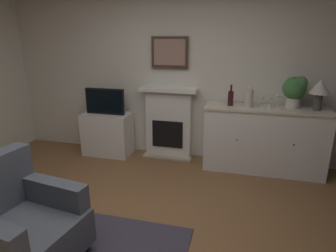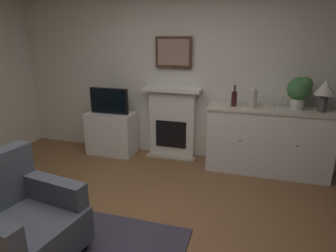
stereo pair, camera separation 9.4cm
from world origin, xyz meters
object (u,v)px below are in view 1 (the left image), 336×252
Objects in this scene: wine_glass_left at (261,99)px; wine_bottle at (231,98)px; tv_cabinet at (108,134)px; tv_set at (105,101)px; framed_picture at (170,52)px; vase_decorative at (249,97)px; table_lamp at (320,89)px; armchair at (18,225)px; potted_plant_small at (295,89)px; sideboard_cabinet at (263,140)px; wine_glass_right at (278,99)px; wine_glass_center at (270,100)px; fireplace_unit at (169,123)px.

wine_bottle is at bearing 175.12° from wine_glass_left.
tv_set is at bearing -90.00° from tv_cabinet.
framed_picture is 1.96× the size of vase_decorative.
armchair is at bearing -138.05° from table_lamp.
potted_plant_small reaches higher than vase_decorative.
wine_glass_right is (0.14, 0.04, 0.58)m from sideboard_cabinet.
framed_picture reaches higher than wine_glass_center.
potted_plant_small is at bearing 0.64° from tv_cabinet.
armchair is (-0.62, -2.60, -1.23)m from framed_picture.
sideboard_cabinet is 0.75m from wine_bottle.
wine_bottle is 1.90m from tv_set.
wine_glass_left is 0.38× the size of potted_plant_small.
framed_picture is (-0.00, 0.05, 1.07)m from fireplace_unit.
framed_picture is 0.89× the size of tv_set.
wine_glass_left is 0.22× the size of tv_cabinet.
armchair is at bearing -122.96° from wine_bottle.
fireplace_unit is 2.56× the size of potted_plant_small.
wine_glass_right is (1.55, -0.14, 0.49)m from fireplace_unit.
potted_plant_small is (0.82, 0.04, 0.15)m from wine_bottle.
tv_set reaches higher than armchair.
fireplace_unit is 2.75× the size of table_lamp.
vase_decorative is 2.15m from tv_set.
fireplace_unit reaches higher than wine_glass_left.
wine_glass_center reaches higher than armchair.
fireplace_unit reaches higher than tv_set.
wine_glass_center is 0.59× the size of vase_decorative.
sideboard_cabinet is 2.42m from tv_set.
potted_plant_small reaches higher than wine_bottle.
tv_cabinet is 1.74× the size of potted_plant_small.
wine_bottle is 2.90m from armchair.
table_lamp is 2.42× the size of wine_glass_left.
fireplace_unit is at bearing 10.77° from tv_set.
wine_bottle is 1.76× the size of wine_glass_right.
framed_picture is 3.33× the size of wine_glass_right.
wine_bottle is 0.67× the size of potted_plant_small.
table_lamp reaches higher than tv_cabinet.
wine_bottle is (0.92, -0.18, 0.48)m from fireplace_unit.
wine_glass_left is at bearing -169.34° from potted_plant_small.
sideboard_cabinet is 4.12× the size of table_lamp.
sideboard_cabinet is 3.83× the size of potted_plant_small.
wine_glass_center is at bearing -139.79° from wine_glass_right.
vase_decorative is at bearing -170.60° from potted_plant_small.
potted_plant_small reaches higher than wine_glass_right.
fireplace_unit reaches higher than sideboard_cabinet.
framed_picture reaches higher than armchair.
wine_bottle reaches higher than fireplace_unit.
wine_glass_center is at bearing -1.65° from tv_cabinet.
armchair is (-2.03, -2.37, -0.08)m from sideboard_cabinet.
vase_decorative is (-0.38, -0.09, 0.02)m from wine_glass_right.
fireplace_unit is at bearing 169.26° from wine_bottle.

